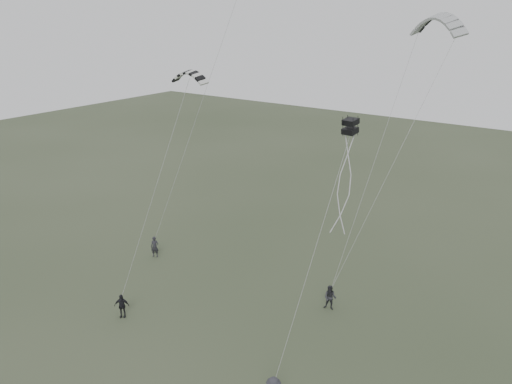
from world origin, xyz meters
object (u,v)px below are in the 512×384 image
Objects in this scene: kite_pale_large at (439,16)px; kite_box at (350,126)px; kite_striped at (189,72)px; flyer_left at (155,247)px; flyer_right at (330,298)px; flyer_center at (122,306)px.

kite_pale_large reaches higher than kite_box.
kite_striped is 3.86× the size of kite_box.
kite_box reaches higher than flyer_left.
kite_striped is (4.34, 0.15, 13.70)m from flyer_left.
flyer_right reaches higher than flyer_center.
flyer_left is 26.07m from kite_pale_large.
flyer_left is 2.40× the size of kite_box.
flyer_right is (14.69, 1.31, -0.01)m from flyer_left.
flyer_right is 0.62× the size of kite_striped.
kite_pale_large reaches higher than flyer_right.
flyer_center is at bearing -95.74° from kite_pale_large.
flyer_left is 14.75m from flyer_right.
flyer_center is at bearing -87.85° from kite_striped.
flyer_left is 21.07m from kite_box.
kite_pale_large is (2.34, 8.51, 17.13)m from flyer_right.
flyer_left is at bearing -118.88° from kite_pale_large.
kite_box reaches higher than flyer_right.
flyer_right is at bearing -74.22° from kite_pale_large.
kite_box reaches higher than flyer_center.
flyer_right is at bearing -26.42° from flyer_left.
kite_box is at bearing -9.56° from kite_striped.
kite_box is (12.68, -2.57, -1.50)m from kite_striped.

